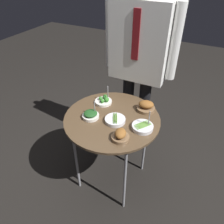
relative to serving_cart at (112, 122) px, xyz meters
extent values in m
plane|color=black|center=(0.00, 0.00, -0.64)|extent=(8.00, 8.00, 0.00)
cylinder|color=brown|center=(0.00, 0.00, 0.04)|extent=(0.70, 0.70, 0.02)
cylinder|color=gray|center=(0.21, -0.21, -0.31)|extent=(0.02, 0.02, 0.67)
cylinder|color=gray|center=(-0.21, -0.21, -0.31)|extent=(0.02, 0.02, 0.67)
cylinder|color=gray|center=(0.21, 0.21, -0.31)|extent=(0.02, 0.02, 0.67)
cylinder|color=gray|center=(-0.21, 0.21, -0.31)|extent=(0.02, 0.02, 0.67)
cylinder|color=brown|center=(0.15, -0.18, 0.06)|extent=(0.12, 0.12, 0.03)
ellipsoid|color=brown|center=(0.15, -0.18, 0.10)|extent=(0.10, 0.11, 0.05)
cylinder|color=silver|center=(-0.14, -0.07, 0.06)|extent=(0.12, 0.12, 0.02)
ellipsoid|color=#1E4C1E|center=(-0.14, -0.07, 0.08)|extent=(0.10, 0.10, 0.03)
cylinder|color=#939399|center=(-0.12, -0.04, 0.11)|extent=(0.01, 0.01, 0.13)
cylinder|color=brown|center=(0.19, 0.20, 0.06)|extent=(0.14, 0.14, 0.02)
ellipsoid|color=brown|center=(0.19, 0.20, 0.10)|extent=(0.13, 0.11, 0.05)
cylinder|color=silver|center=(0.04, -0.03, 0.06)|extent=(0.15, 0.15, 0.03)
ellipsoid|color=#5B8938|center=(0.05, -0.03, 0.08)|extent=(0.06, 0.12, 0.01)
ellipsoid|color=#5B8938|center=(0.04, -0.03, 0.08)|extent=(0.06, 0.12, 0.01)
ellipsoid|color=#5B8938|center=(0.03, -0.04, 0.08)|extent=(0.06, 0.12, 0.01)
cylinder|color=silver|center=(0.24, -0.02, 0.06)|extent=(0.15, 0.15, 0.03)
ellipsoid|color=#5B8938|center=(0.26, -0.03, 0.08)|extent=(0.08, 0.11, 0.01)
ellipsoid|color=#5B8938|center=(0.25, -0.02, 0.08)|extent=(0.08, 0.11, 0.01)
ellipsoid|color=#5B8938|center=(0.24, -0.02, 0.08)|extent=(0.08, 0.11, 0.01)
ellipsoid|color=#5B8938|center=(0.23, -0.01, 0.08)|extent=(0.08, 0.11, 0.01)
ellipsoid|color=#5B8938|center=(0.22, 0.00, 0.08)|extent=(0.08, 0.11, 0.01)
cylinder|color=#939399|center=(0.27, 0.01, 0.12)|extent=(0.01, 0.01, 0.14)
cylinder|color=silver|center=(-0.15, 0.14, 0.06)|extent=(0.13, 0.13, 0.02)
sphere|color=#387F2D|center=(-0.12, 0.14, 0.09)|extent=(0.04, 0.04, 0.04)
sphere|color=#387F2D|center=(-0.15, 0.17, 0.08)|extent=(0.04, 0.04, 0.04)
sphere|color=#387F2D|center=(-0.17, 0.14, 0.08)|extent=(0.03, 0.03, 0.03)
sphere|color=#387F2D|center=(-0.14, 0.11, 0.08)|extent=(0.03, 0.03, 0.03)
cylinder|color=#939399|center=(-0.12, 0.16, 0.12)|extent=(0.01, 0.01, 0.15)
cylinder|color=black|center=(-0.07, 0.47, -0.24)|extent=(0.10, 0.10, 0.81)
cylinder|color=black|center=(0.09, 0.47, -0.24)|extent=(0.10, 0.10, 0.81)
cube|color=white|center=(0.01, 0.47, 0.46)|extent=(0.45, 0.22, 0.60)
cube|color=maroon|center=(0.01, 0.36, 0.54)|extent=(0.05, 0.01, 0.36)
cylinder|color=white|center=(-0.26, 0.47, 0.49)|extent=(0.07, 0.07, 0.56)
cylinder|color=white|center=(0.27, 0.47, 0.49)|extent=(0.07, 0.07, 0.56)
camera|label=1|loc=(0.57, -1.12, 1.03)|focal=35.00mm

